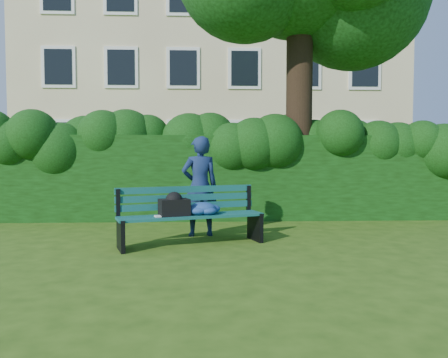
{
  "coord_description": "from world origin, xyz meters",
  "views": [
    {
      "loc": [
        -0.33,
        -7.3,
        1.37
      ],
      "look_at": [
        0.0,
        0.6,
        0.95
      ],
      "focal_mm": 35.0,
      "sensor_mm": 36.0,
      "label": 1
    }
  ],
  "objects": [
    {
      "name": "park_bench",
      "position": [
        -0.58,
        -0.62,
        0.51
      ],
      "size": [
        2.29,
        1.23,
        0.89
      ],
      "rotation": [
        0.0,
        0.0,
        0.32
      ],
      "color": "#0D4542",
      "rests_on": "ground"
    },
    {
      "name": "hedge",
      "position": [
        0.0,
        2.2,
        0.9
      ],
      "size": [
        10.0,
        1.0,
        1.8
      ],
      "color": "black",
      "rests_on": "ground"
    },
    {
      "name": "apartment_building",
      "position": [
        -0.0,
        13.99,
        6.0
      ],
      "size": [
        16.0,
        8.08,
        12.0
      ],
      "color": "tan",
      "rests_on": "ground"
    },
    {
      "name": "man_reading",
      "position": [
        -0.43,
        0.13,
        0.85
      ],
      "size": [
        0.69,
        0.53,
        1.7
      ],
      "primitive_type": "imported",
      "rotation": [
        0.0,
        0.0,
        3.36
      ],
      "color": "#16264E",
      "rests_on": "ground"
    },
    {
      "name": "ground",
      "position": [
        0.0,
        0.0,
        0.0
      ],
      "size": [
        80.0,
        80.0,
        0.0
      ],
      "primitive_type": "plane",
      "color": "#2B4C11",
      "rests_on": "ground"
    }
  ]
}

